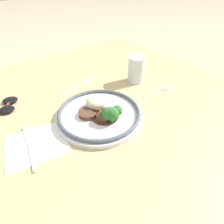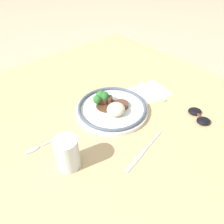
% 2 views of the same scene
% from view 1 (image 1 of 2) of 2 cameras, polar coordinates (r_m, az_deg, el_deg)
% --- Properties ---
extents(ground_plane, '(8.00, 8.00, 0.00)m').
position_cam_1_polar(ground_plane, '(0.63, -2.86, -1.75)').
color(ground_plane, tan).
extents(dining_table, '(1.20, 1.25, 0.03)m').
position_cam_1_polar(dining_table, '(0.62, -2.91, -0.53)').
color(dining_table, tan).
rests_on(dining_table, ground).
extents(napkin, '(0.19, 0.17, 0.00)m').
position_cam_1_polar(napkin, '(0.54, -23.37, -9.61)').
color(napkin, white).
rests_on(napkin, dining_table).
extents(plate, '(0.28, 0.28, 0.07)m').
position_cam_1_polar(plate, '(0.57, -3.97, -0.25)').
color(plate, white).
rests_on(plate, dining_table).
extents(juice_glass, '(0.07, 0.07, 0.11)m').
position_cam_1_polar(juice_glass, '(0.77, 7.86, 13.25)').
color(juice_glass, orange).
rests_on(juice_glass, dining_table).
extents(fork, '(0.04, 0.18, 0.00)m').
position_cam_1_polar(fork, '(0.55, -25.65, -8.84)').
color(fork, '#B7B7BC').
rests_on(fork, napkin).
extents(knife, '(0.21, 0.05, 0.00)m').
position_cam_1_polar(knife, '(0.76, -10.06, 8.71)').
color(knife, '#B7B7BC').
rests_on(knife, dining_table).
extents(spoon, '(0.16, 0.03, 0.01)m').
position_cam_1_polar(spoon, '(0.75, 16.52, 7.12)').
color(spoon, '#B7B7BC').
rests_on(spoon, dining_table).
extents(sunglasses, '(0.09, 0.12, 0.02)m').
position_cam_1_polar(sunglasses, '(0.72, -30.77, 2.04)').
color(sunglasses, black).
rests_on(sunglasses, dining_table).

